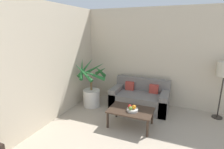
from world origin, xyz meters
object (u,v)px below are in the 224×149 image
object	(u,v)px
fruit_bowl	(132,110)
apple_green	(130,108)
orange_fruit	(134,107)
sofa_loveseat	(140,98)
coffee_table	(131,112)
apple_red	(130,106)
potted_palm	(92,90)

from	to	relation	value
fruit_bowl	apple_green	bearing A→B (deg)	-113.20
apple_green	orange_fruit	distance (m)	0.09
sofa_loveseat	coffee_table	xyz separation A→B (m)	(0.03, -0.99, 0.07)
coffee_table	apple_red	world-z (taller)	apple_red
potted_palm	orange_fruit	distance (m)	1.54
coffee_table	orange_fruit	world-z (taller)	orange_fruit
orange_fruit	potted_palm	bearing A→B (deg)	155.70
orange_fruit	apple_red	bearing A→B (deg)	175.17
apple_red	potted_palm	bearing A→B (deg)	154.36
sofa_loveseat	apple_red	world-z (taller)	sofa_loveseat
potted_palm	coffee_table	size ratio (longest dim) A/B	1.39
sofa_loveseat	coffee_table	world-z (taller)	sofa_loveseat
orange_fruit	coffee_table	bearing A→B (deg)	157.38
apple_green	sofa_loveseat	bearing A→B (deg)	93.11
sofa_loveseat	fruit_bowl	size ratio (longest dim) A/B	6.14
coffee_table	fruit_bowl	world-z (taller)	fruit_bowl
potted_palm	fruit_bowl	world-z (taller)	potted_palm
sofa_loveseat	apple_green	xyz separation A→B (m)	(0.06, -1.10, 0.21)
fruit_bowl	apple_red	xyz separation A→B (m)	(-0.07, 0.02, 0.06)
orange_fruit	fruit_bowl	bearing A→B (deg)	-164.21
potted_palm	apple_green	world-z (taller)	potted_palm
apple_green	fruit_bowl	bearing A→B (deg)	66.80
fruit_bowl	orange_fruit	size ratio (longest dim) A/B	2.69
sofa_loveseat	apple_green	bearing A→B (deg)	-86.89
sofa_loveseat	orange_fruit	size ratio (longest dim) A/B	16.51
sofa_loveseat	fruit_bowl	world-z (taller)	sofa_loveseat
potted_palm	orange_fruit	world-z (taller)	potted_palm
coffee_table	fruit_bowl	xyz separation A→B (m)	(0.05, -0.04, 0.07)
orange_fruit	sofa_loveseat	bearing A→B (deg)	96.58
potted_palm	coffee_table	distance (m)	1.46
sofa_loveseat	apple_red	size ratio (longest dim) A/B	18.69
apple_red	orange_fruit	distance (m)	0.10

